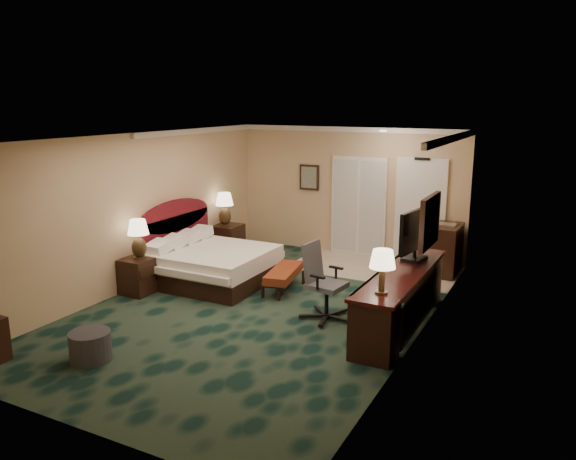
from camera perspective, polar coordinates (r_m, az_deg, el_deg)
The scene contains 25 objects.
floor at distance 9.04m, azimuth -2.77°, elevation -7.97°, with size 5.00×7.50×0.00m, color black.
ceiling at distance 8.45m, azimuth -2.97°, elevation 9.38°, with size 5.00×7.50×0.00m, color silver.
wall_back at distance 11.98m, azimuth 6.16°, elevation 3.91°, with size 5.00×0.00×2.70m, color tan.
wall_front at distance 5.84m, azimuth -21.73°, elevation -6.82°, with size 5.00×0.00×2.70m, color tan.
wall_left at distance 10.11m, azimuth -15.24°, elevation 1.82°, with size 0.00×7.50×2.70m, color tan.
wall_right at distance 7.73m, azimuth 13.40°, elevation -1.45°, with size 0.00×7.50×2.70m, color tan.
crown_molding at distance 8.45m, azimuth -2.97°, elevation 9.04°, with size 5.00×7.50×0.10m, color white, non-canonical shape.
tile_patch at distance 11.20m, azimuth 8.72°, elevation -3.87°, with size 3.20×1.70×0.01m, color #BEB3A5.
headboard at distance 10.95m, azimuth -11.30°, elevation -0.61°, with size 0.12×2.00×1.40m, color #540D15, non-canonical shape.
entry_door at distance 11.55m, azimuth 13.26°, elevation 1.78°, with size 1.02×0.06×2.18m, color white.
closet_doors at distance 11.91m, azimuth 7.17°, elevation 2.37°, with size 1.20×0.06×2.10m, color #B7B6B4.
wall_art at distance 12.25m, azimuth 2.17°, elevation 5.37°, with size 0.45×0.06×0.55m, color slate.
wall_mirror at distance 8.27m, azimuth 14.22°, elevation 0.86°, with size 0.05×0.95×0.75m, color white.
bed at distance 10.28m, azimuth -7.57°, elevation -3.63°, with size 1.95×1.81×0.62m, color white.
nightstand_near at distance 9.97m, azimuth -14.88°, elevation -4.49°, with size 0.49×0.57×0.62m, color black.
nightstand_far at distance 12.06m, azimuth -6.10°, elevation -1.00°, with size 0.52×0.59×0.65m, color black.
lamp_near at distance 9.79m, azimuth -14.94°, elevation -0.89°, with size 0.36×0.36×0.67m, color black, non-canonical shape.
lamp_far at distance 11.89m, azimuth -6.45°, elevation 2.11°, with size 0.37×0.37×0.70m, color black, non-canonical shape.
bed_bench at distance 9.78m, azimuth -0.43°, elevation -5.07°, with size 0.40×1.16×0.39m, color maroon.
ottoman at distance 7.71m, azimuth -19.45°, elevation -11.05°, with size 0.53×0.53×0.38m, color #2D2D2F.
desk at distance 8.38m, azimuth 11.38°, elevation -6.90°, with size 0.62×2.90×0.84m, color black.
tv at distance 8.76m, azimuth 12.83°, elevation -0.50°, with size 0.09×1.02×0.80m, color black.
desk_lamp at distance 7.21m, azimuth 9.54°, elevation -4.18°, with size 0.33×0.33×0.58m, color black, non-canonical shape.
desk_chair at distance 8.46m, azimuth 3.97°, elevation -5.31°, with size 0.68×0.63×1.16m, color #3F3F4A, non-canonical shape.
minibar at distance 11.04m, azimuth 15.71°, elevation -1.94°, with size 0.50×0.90×0.95m, color black.
Camera 1 is at (4.23, -7.29, 3.24)m, focal length 35.00 mm.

